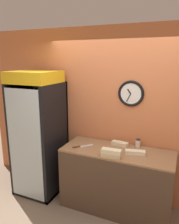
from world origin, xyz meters
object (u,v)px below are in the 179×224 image
sandwich_stack_middle (111,151)px  condiment_jar (138,143)px  sandwich_flat_right (120,144)px  sandwich_flat_left (135,152)px  chefs_knife (80,146)px  sandwich_stack_bottom (111,155)px  beverage_cooler (40,127)px

sandwich_stack_middle → condiment_jar: size_ratio=2.22×
sandwich_stack_middle → sandwich_flat_right: size_ratio=1.06×
sandwich_stack_middle → sandwich_flat_left: sandwich_stack_middle is taller
sandwich_flat_left → condiment_jar: (-0.02, 0.28, 0.03)m
chefs_knife → condiment_jar: size_ratio=2.21×
sandwich_stack_middle → condiment_jar: bearing=63.0°
sandwich_stack_bottom → sandwich_flat_left: (0.27, 0.22, -0.00)m
sandwich_flat_left → sandwich_flat_right: bearing=141.7°
sandwich_stack_middle → condiment_jar: (0.25, 0.50, -0.03)m
sandwich_stack_bottom → sandwich_flat_right: 0.44m
beverage_cooler → sandwich_stack_bottom: (1.32, -0.25, -0.14)m
beverage_cooler → sandwich_stack_bottom: 1.35m
beverage_cooler → chefs_knife: 0.81m
beverage_cooler → sandwich_flat_left: size_ratio=7.09×
beverage_cooler → condiment_jar: 1.60m
sandwich_stack_bottom → sandwich_flat_right: bearing=90.9°
beverage_cooler → sandwich_stack_middle: bearing=-10.8°
beverage_cooler → sandwich_stack_middle: (1.32, -0.25, -0.09)m
chefs_knife → sandwich_stack_bottom: bearing=-15.1°
sandwich_stack_middle → sandwich_flat_right: (-0.01, 0.44, -0.06)m
sandwich_stack_middle → chefs_knife: bearing=164.9°
beverage_cooler → condiment_jar: (1.58, 0.25, -0.11)m
chefs_knife → condiment_jar: 0.87m
beverage_cooler → sandwich_flat_left: bearing=-1.1°
sandwich_flat_right → sandwich_stack_bottom: bearing=-89.1°
sandwich_stack_middle → condiment_jar: condiment_jar is taller
beverage_cooler → sandwich_stack_bottom: size_ratio=7.51×
sandwich_stack_bottom → chefs_knife: size_ratio=1.01×
sandwich_stack_bottom → condiment_jar: (0.25, 0.50, 0.03)m
sandwich_stack_bottom → sandwich_flat_right: (-0.01, 0.44, -0.00)m
beverage_cooler → condiment_jar: beverage_cooler is taller
chefs_knife → condiment_jar: condiment_jar is taller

